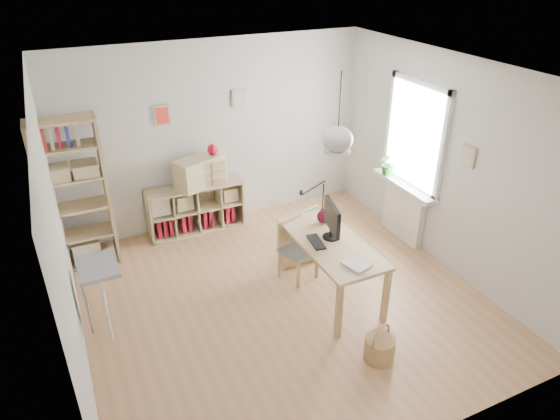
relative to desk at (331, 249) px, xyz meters
name	(u,v)px	position (x,y,z in m)	size (l,w,h in m)	color
ground	(283,299)	(-0.55, 0.15, -0.66)	(4.50, 4.50, 0.00)	tan
room_shell	(338,139)	(0.00, 0.00, 1.34)	(4.50, 4.50, 4.50)	white
window_unit	(416,135)	(1.68, 0.75, 0.89)	(0.07, 1.16, 1.46)	white
radiator	(403,212)	(1.64, 0.75, -0.26)	(0.10, 0.80, 0.80)	white
windowsill	(404,185)	(1.59, 0.75, 0.17)	(0.22, 1.20, 0.06)	white
desk	(331,249)	(0.00, 0.00, 0.00)	(0.70, 1.50, 0.75)	tan
cube_shelf	(194,211)	(-1.02, 2.23, -0.36)	(1.40, 0.38, 0.72)	#CDBA87
tall_bookshelf	(73,190)	(-2.59, 1.95, 0.43)	(0.80, 0.38, 2.00)	tan
side_table	(93,281)	(-2.59, 0.50, 0.01)	(0.40, 0.55, 0.85)	#98989A
chair	(296,246)	(-0.20, 0.52, -0.20)	(0.49, 0.49, 0.80)	#98989A
wicker_basket	(380,348)	(-0.07, -1.15, -0.52)	(0.31, 0.31, 0.44)	#AA844D
storage_chest	(315,238)	(0.33, 0.98, -0.48)	(0.66, 0.70, 0.54)	#B2B2AE
monitor	(332,219)	(0.04, 0.09, 0.34)	(0.20, 0.50, 0.44)	black
keyboard	(316,242)	(-0.17, 0.06, 0.10)	(0.13, 0.34, 0.02)	black
task_lamp	(312,197)	(0.06, 0.62, 0.38)	(0.40, 0.15, 0.43)	black
yarn_ball	(324,217)	(0.13, 0.44, 0.18)	(0.17, 0.17, 0.17)	#480914
paper_tray	(356,264)	(-0.01, -0.53, 0.11)	(0.21, 0.27, 0.03)	white
drawer_chest	(200,171)	(-0.89, 2.19, 0.27)	(0.73, 0.34, 0.42)	#CDBA87
red_vase	(212,150)	(-0.69, 2.19, 0.57)	(0.15, 0.15, 0.17)	maroon
potted_plant	(389,163)	(1.57, 1.10, 0.37)	(0.31, 0.26, 0.34)	#2A6D28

